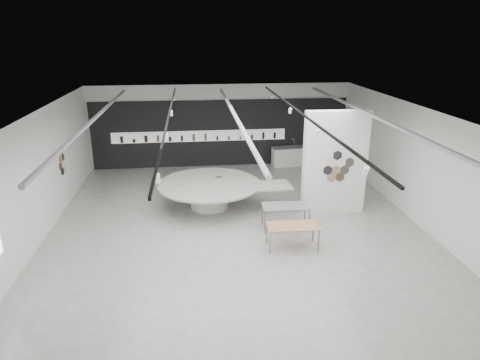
{
  "coord_description": "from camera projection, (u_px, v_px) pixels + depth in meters",
  "views": [
    {
      "loc": [
        -1.32,
        -12.57,
        6.1
      ],
      "look_at": [
        0.24,
        1.2,
        1.23
      ],
      "focal_mm": 32.0,
      "sensor_mm": 36.0,
      "label": 1
    }
  ],
  "objects": [
    {
      "name": "sample_table_stone",
      "position": [
        286.0,
        207.0,
        13.74
      ],
      "size": [
        1.54,
        0.82,
        0.77
      ],
      "rotation": [
        0.0,
        0.0,
        -0.05
      ],
      "color": "gray",
      "rests_on": "ground"
    },
    {
      "name": "display_island",
      "position": [
        211.0,
        192.0,
        15.38
      ],
      "size": [
        4.79,
        3.81,
        0.94
      ],
      "rotation": [
        0.0,
        0.0,
        0.04
      ],
      "color": "white",
      "rests_on": "ground"
    },
    {
      "name": "kitchen_counter",
      "position": [
        289.0,
        156.0,
        20.24
      ],
      "size": [
        1.63,
        0.77,
        1.25
      ],
      "rotation": [
        0.0,
        0.0,
        0.1
      ],
      "color": "white",
      "rests_on": "ground"
    },
    {
      "name": "sample_table_wood",
      "position": [
        293.0,
        227.0,
        12.51
      ],
      "size": [
        1.52,
        0.79,
        0.7
      ],
      "rotation": [
        0.0,
        0.0,
        -0.03
      ],
      "color": "#AA7B57",
      "rests_on": "ground"
    },
    {
      "name": "back_wall_display",
      "position": [
        219.0,
        134.0,
        19.92
      ],
      "size": [
        11.8,
        0.27,
        3.1
      ],
      "color": "black",
      "rests_on": "ground"
    },
    {
      "name": "partition_column",
      "position": [
        335.0,
        163.0,
        14.65
      ],
      "size": [
        2.2,
        0.38,
        3.6
      ],
      "color": "white",
      "rests_on": "ground"
    },
    {
      "name": "room",
      "position": [
        234.0,
        168.0,
        13.24
      ],
      "size": [
        12.02,
        14.02,
        3.82
      ],
      "color": "#AAA7A0",
      "rests_on": "ground"
    }
  ]
}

